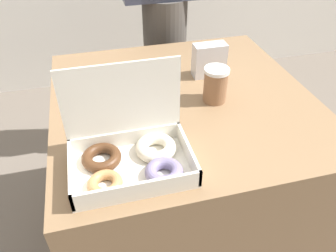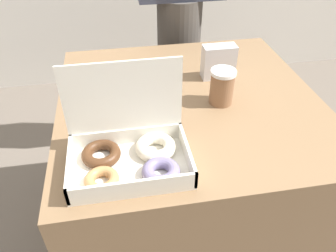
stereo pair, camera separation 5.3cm
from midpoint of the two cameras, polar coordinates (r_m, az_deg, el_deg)
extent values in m
plane|color=#665B51|center=(1.66, 3.61, -17.12)|extent=(14.00, 14.00, 0.00)
cube|color=brown|center=(1.37, 4.22, -8.22)|extent=(0.89, 0.89, 0.74)
cube|color=white|center=(0.87, -4.80, -7.27)|extent=(0.31, 0.20, 0.01)
cube|color=white|center=(0.86, -15.07, -6.98)|extent=(0.01, 0.20, 0.05)
cube|color=white|center=(0.87, 5.09, -4.75)|extent=(0.01, 0.20, 0.05)
cube|color=white|center=(0.78, -4.13, -10.85)|extent=(0.31, 0.01, 0.05)
cube|color=white|center=(0.92, -5.54, -1.80)|extent=(0.31, 0.01, 0.05)
cube|color=white|center=(0.85, -6.08, 4.98)|extent=(0.31, 0.01, 0.20)
torus|color=#B27F4C|center=(0.82, -9.66, -9.29)|extent=(0.12, 0.12, 0.03)
torus|color=#4C2D19|center=(0.89, -9.91, -4.87)|extent=(0.11, 0.11, 0.03)
torus|color=slate|center=(0.83, 0.59, -8.01)|extent=(0.11, 0.11, 0.03)
torus|color=silver|center=(0.89, -0.49, -3.73)|extent=(0.11, 0.11, 0.03)
cylinder|color=#8C6042|center=(1.10, 10.71, 6.43)|extent=(0.08, 0.08, 0.11)
cylinder|color=white|center=(1.07, 11.08, 9.15)|extent=(0.08, 0.08, 0.01)
cube|color=silver|center=(1.24, 10.01, 10.93)|extent=(0.12, 0.06, 0.12)
cylinder|color=#4C4742|center=(1.85, 2.59, 8.32)|extent=(0.22, 0.22, 0.89)
camera|label=1|loc=(0.03, -88.24, 1.38)|focal=35.00mm
camera|label=2|loc=(0.03, 91.76, -1.38)|focal=35.00mm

